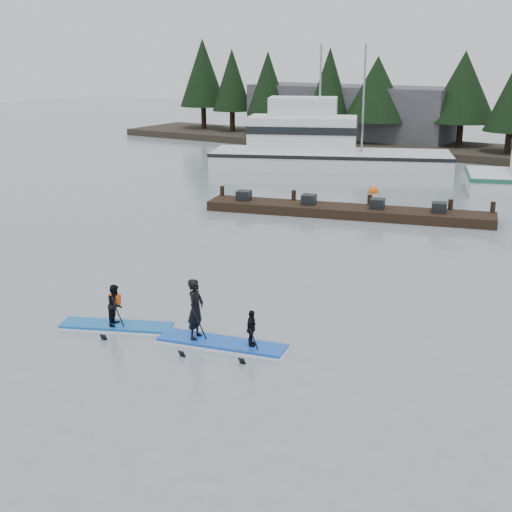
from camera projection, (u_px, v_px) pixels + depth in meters
The scene contains 9 objects.
ground at pixel (146, 341), 20.69m from camera, with size 160.00×160.00×0.00m, color slate.
far_shore at pixel (505, 155), 54.73m from camera, with size 70.00×8.00×0.60m, color #2D281E.
treeline at pixel (505, 158), 54.81m from camera, with size 60.00×4.00×8.00m, color black, non-canonical shape.
waterfront_building at pixel (351, 115), 62.88m from camera, with size 18.00×6.00×5.00m, color #4C4C51.
fishing_boat_large at pixel (323, 158), 50.17m from camera, with size 17.00×10.87×9.47m.
floating_dock at pixel (347, 211), 36.03m from camera, with size 14.47×1.93×0.48m, color black.
buoy_b at pixel (373, 193), 41.81m from camera, with size 0.53×0.53×0.53m, color #FF610C.
paddleboard_solo at pixel (116, 315), 21.56m from camera, with size 3.45×2.14×1.84m.
paddleboard_duo at pixel (215, 326), 20.31m from camera, with size 3.86×1.67×2.43m.
Camera 1 is at (12.91, -14.52, 8.21)m, focal length 50.00 mm.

